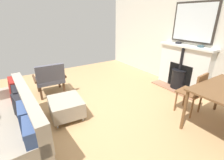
{
  "coord_description": "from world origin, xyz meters",
  "views": [
    {
      "loc": [
        0.84,
        2.63,
        1.79
      ],
      "look_at": [
        -0.78,
        0.15,
        0.58
      ],
      "focal_mm": 25.91,
      "sensor_mm": 36.0,
      "label": 1
    }
  ],
  "objects_px": {
    "ottoman": "(66,106)",
    "mantel_bowl_far": "(201,46)",
    "dining_chair_near_fireplace": "(195,91)",
    "sofa": "(11,125)",
    "armchair_accent": "(50,78)",
    "mantel_bowl_near": "(178,43)",
    "fireplace": "(182,70)"
  },
  "relations": [
    {
      "from": "mantel_bowl_near",
      "to": "mantel_bowl_far",
      "type": "height_order",
      "value": "same"
    },
    {
      "from": "ottoman",
      "to": "armchair_accent",
      "type": "xyz_separation_m",
      "value": [
        -0.0,
        -1.07,
        0.21
      ]
    },
    {
      "from": "fireplace",
      "to": "armchair_accent",
      "type": "xyz_separation_m",
      "value": [
        2.92,
        -1.41,
        -0.06
      ]
    },
    {
      "from": "dining_chair_near_fireplace",
      "to": "sofa",
      "type": "bearing_deg",
      "value": -17.06
    },
    {
      "from": "fireplace",
      "to": "mantel_bowl_far",
      "type": "relative_size",
      "value": 9.91
    },
    {
      "from": "armchair_accent",
      "to": "dining_chair_near_fireplace",
      "type": "distance_m",
      "value": 3.06
    },
    {
      "from": "fireplace",
      "to": "armchair_accent",
      "type": "distance_m",
      "value": 3.24
    },
    {
      "from": "mantel_bowl_near",
      "to": "armchair_accent",
      "type": "distance_m",
      "value": 3.24
    },
    {
      "from": "fireplace",
      "to": "armchair_accent",
      "type": "bearing_deg",
      "value": -25.7
    },
    {
      "from": "sofa",
      "to": "mantel_bowl_near",
      "type": "bearing_deg",
      "value": -176.62
    },
    {
      "from": "mantel_bowl_far",
      "to": "dining_chair_near_fireplace",
      "type": "xyz_separation_m",
      "value": [
        0.91,
        0.54,
        -0.64
      ]
    },
    {
      "from": "ottoman",
      "to": "dining_chair_near_fireplace",
      "type": "relative_size",
      "value": 0.84
    },
    {
      "from": "sofa",
      "to": "fireplace",
      "type": "bearing_deg",
      "value": 179.65
    },
    {
      "from": "mantel_bowl_near",
      "to": "ottoman",
      "type": "xyz_separation_m",
      "value": [
        2.95,
        -0.08,
        -0.9
      ]
    },
    {
      "from": "sofa",
      "to": "ottoman",
      "type": "bearing_deg",
      "value": -160.27
    },
    {
      "from": "mantel_bowl_near",
      "to": "sofa",
      "type": "height_order",
      "value": "mantel_bowl_near"
    },
    {
      "from": "armchair_accent",
      "to": "dining_chair_near_fireplace",
      "type": "height_order",
      "value": "dining_chair_near_fireplace"
    },
    {
      "from": "ottoman",
      "to": "dining_chair_near_fireplace",
      "type": "bearing_deg",
      "value": 149.59
    },
    {
      "from": "fireplace",
      "to": "sofa",
      "type": "distance_m",
      "value": 3.78
    },
    {
      "from": "mantel_bowl_near",
      "to": "dining_chair_near_fireplace",
      "type": "bearing_deg",
      "value": 50.94
    },
    {
      "from": "mantel_bowl_far",
      "to": "armchair_accent",
      "type": "bearing_deg",
      "value": -30.43
    },
    {
      "from": "fireplace",
      "to": "mantel_bowl_far",
      "type": "height_order",
      "value": "mantel_bowl_far"
    },
    {
      "from": "ottoman",
      "to": "mantel_bowl_near",
      "type": "bearing_deg",
      "value": 178.39
    },
    {
      "from": "mantel_bowl_near",
      "to": "mantel_bowl_far",
      "type": "relative_size",
      "value": 1.07
    },
    {
      "from": "sofa",
      "to": "armchair_accent",
      "type": "bearing_deg",
      "value": -121.89
    },
    {
      "from": "fireplace",
      "to": "armchair_accent",
      "type": "relative_size",
      "value": 1.75
    },
    {
      "from": "dining_chair_near_fireplace",
      "to": "armchair_accent",
      "type": "bearing_deg",
      "value": -48.06
    },
    {
      "from": "mantel_bowl_near",
      "to": "mantel_bowl_far",
      "type": "bearing_deg",
      "value": 90.0
    },
    {
      "from": "mantel_bowl_near",
      "to": "sofa",
      "type": "relative_size",
      "value": 0.08
    },
    {
      "from": "fireplace",
      "to": "mantel_bowl_near",
      "type": "relative_size",
      "value": 9.29
    },
    {
      "from": "ottoman",
      "to": "mantel_bowl_far",
      "type": "bearing_deg",
      "value": 167.43
    },
    {
      "from": "mantel_bowl_near",
      "to": "armchair_accent",
      "type": "height_order",
      "value": "mantel_bowl_near"
    }
  ]
}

